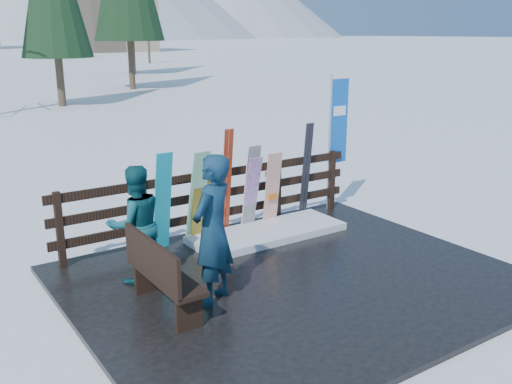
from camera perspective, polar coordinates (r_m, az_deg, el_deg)
ground at (r=8.19m, az=3.82°, el=-9.04°), size 700.00×700.00×0.00m
deck at (r=8.17m, az=3.83°, el=-8.79°), size 6.00×5.00×0.08m
fence at (r=9.65m, az=-4.09°, el=-0.48°), size 5.60×0.10×1.15m
snow_patch at (r=9.69m, az=1.17°, el=-4.09°), size 2.69×1.00×0.12m
bench at (r=7.12m, az=-9.56°, el=-7.94°), size 0.41×1.50×0.97m
snowboard_0 at (r=8.96m, az=-9.32°, el=-0.98°), size 0.26×0.33×1.61m
snowboard_1 at (r=9.22m, az=-5.86°, el=-0.50°), size 0.29×0.44×1.56m
snowboard_2 at (r=9.28m, az=-5.54°, el=-1.15°), size 0.30×0.23×1.33m
snowboard_3 at (r=9.76m, az=-0.48°, el=-0.20°), size 0.26×0.33×1.33m
snowboard_4 at (r=9.74m, az=-0.51°, el=0.34°), size 0.25×0.26×1.53m
snowboard_5 at (r=10.00m, az=1.63°, el=0.22°), size 0.29×0.20×1.35m
ski_pair_a at (r=9.53m, az=-2.96°, el=0.94°), size 0.17×0.24×1.84m
ski_pair_b at (r=10.48m, az=5.03°, el=2.12°), size 0.17×0.19×1.78m
rental_flag at (r=11.05m, az=8.06°, el=6.51°), size 0.45×0.04×2.60m
person_front at (r=7.14m, az=-4.37°, el=-3.80°), size 0.84×0.75×1.93m
person_back at (r=7.93m, az=-11.93°, el=-3.19°), size 0.83×0.66×1.65m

